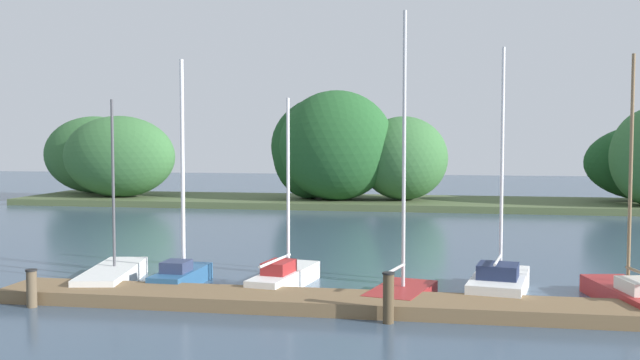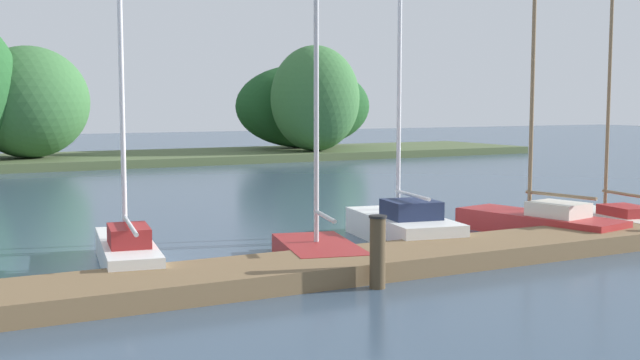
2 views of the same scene
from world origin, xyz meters
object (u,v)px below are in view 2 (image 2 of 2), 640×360
(sailboat_2, at_px, (126,249))
(mooring_piling_1, at_px, (378,252))
(sailboat_4, at_px, (401,223))
(sailboat_3, at_px, (317,242))
(sailboat_6, at_px, (609,215))
(sailboat_5, at_px, (536,220))

(sailboat_2, relative_size, mooring_piling_1, 4.56)
(sailboat_4, height_order, mooring_piling_1, sailboat_4)
(mooring_piling_1, bearing_deg, sailboat_3, 85.73)
(sailboat_4, xyz_separation_m, sailboat_6, (5.63, -0.74, -0.10))
(sailboat_3, relative_size, mooring_piling_1, 6.39)
(sailboat_2, bearing_deg, sailboat_3, -97.46)
(sailboat_5, distance_m, mooring_piling_1, 6.67)
(sailboat_2, height_order, sailboat_3, sailboat_3)
(sailboat_2, xyz_separation_m, mooring_piling_1, (3.24, -3.49, 0.24))
(sailboat_3, height_order, sailboat_6, sailboat_3)
(sailboat_3, distance_m, sailboat_6, 8.25)
(sailboat_2, bearing_deg, sailboat_4, -80.73)
(sailboat_3, height_order, sailboat_4, sailboat_3)
(sailboat_5, relative_size, sailboat_6, 0.97)
(sailboat_3, xyz_separation_m, sailboat_5, (5.87, 0.32, -0.02))
(sailboat_4, relative_size, sailboat_5, 1.05)
(sailboat_2, bearing_deg, sailboat_5, -85.12)
(sailboat_4, relative_size, mooring_piling_1, 5.66)
(sailboat_2, distance_m, sailboat_3, 3.57)
(mooring_piling_1, bearing_deg, sailboat_5, 24.65)
(sailboat_3, relative_size, sailboat_4, 1.13)
(sailboat_2, relative_size, sailboat_6, 0.82)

